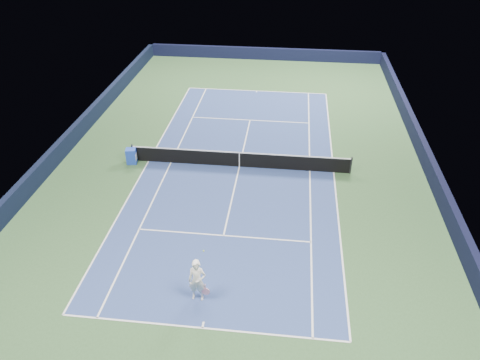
# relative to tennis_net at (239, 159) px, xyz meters

# --- Properties ---
(ground) EXTENTS (40.00, 40.00, 0.00)m
(ground) POSITION_rel_tennis_net_xyz_m (0.00, 0.00, -0.50)
(ground) COLOR #2E4F2B
(ground) RESTS_ON ground
(wall_far) EXTENTS (22.00, 0.35, 1.10)m
(wall_far) POSITION_rel_tennis_net_xyz_m (0.00, 19.82, 0.05)
(wall_far) COLOR black
(wall_far) RESTS_ON ground
(wall_right) EXTENTS (0.35, 40.00, 1.10)m
(wall_right) POSITION_rel_tennis_net_xyz_m (10.82, 0.00, 0.05)
(wall_right) COLOR black
(wall_right) RESTS_ON ground
(wall_left) EXTENTS (0.35, 40.00, 1.10)m
(wall_left) POSITION_rel_tennis_net_xyz_m (-10.82, 0.00, 0.05)
(wall_left) COLOR black
(wall_left) RESTS_ON ground
(court_surface) EXTENTS (10.97, 23.77, 0.01)m
(court_surface) POSITION_rel_tennis_net_xyz_m (0.00, 0.00, -0.50)
(court_surface) COLOR navy
(court_surface) RESTS_ON ground
(baseline_far) EXTENTS (10.97, 0.08, 0.00)m
(baseline_far) POSITION_rel_tennis_net_xyz_m (0.00, 11.88, -0.50)
(baseline_far) COLOR white
(baseline_far) RESTS_ON ground
(baseline_near) EXTENTS (10.97, 0.08, 0.00)m
(baseline_near) POSITION_rel_tennis_net_xyz_m (0.00, -11.88, -0.50)
(baseline_near) COLOR white
(baseline_near) RESTS_ON ground
(sideline_doubles_right) EXTENTS (0.08, 23.77, 0.00)m
(sideline_doubles_right) POSITION_rel_tennis_net_xyz_m (5.49, 0.00, -0.50)
(sideline_doubles_right) COLOR white
(sideline_doubles_right) RESTS_ON ground
(sideline_doubles_left) EXTENTS (0.08, 23.77, 0.00)m
(sideline_doubles_left) POSITION_rel_tennis_net_xyz_m (-5.49, 0.00, -0.50)
(sideline_doubles_left) COLOR white
(sideline_doubles_left) RESTS_ON ground
(sideline_singles_right) EXTENTS (0.08, 23.77, 0.00)m
(sideline_singles_right) POSITION_rel_tennis_net_xyz_m (4.12, 0.00, -0.50)
(sideline_singles_right) COLOR white
(sideline_singles_right) RESTS_ON ground
(sideline_singles_left) EXTENTS (0.08, 23.77, 0.00)m
(sideline_singles_left) POSITION_rel_tennis_net_xyz_m (-4.12, 0.00, -0.50)
(sideline_singles_left) COLOR white
(sideline_singles_left) RESTS_ON ground
(service_line_far) EXTENTS (8.23, 0.08, 0.00)m
(service_line_far) POSITION_rel_tennis_net_xyz_m (0.00, 6.40, -0.50)
(service_line_far) COLOR white
(service_line_far) RESTS_ON ground
(service_line_near) EXTENTS (8.23, 0.08, 0.00)m
(service_line_near) POSITION_rel_tennis_net_xyz_m (0.00, -6.40, -0.50)
(service_line_near) COLOR white
(service_line_near) RESTS_ON ground
(center_service_line) EXTENTS (0.08, 12.80, 0.00)m
(center_service_line) POSITION_rel_tennis_net_xyz_m (0.00, 0.00, -0.50)
(center_service_line) COLOR white
(center_service_line) RESTS_ON ground
(center_mark_far) EXTENTS (0.08, 0.30, 0.00)m
(center_mark_far) POSITION_rel_tennis_net_xyz_m (0.00, 11.73, -0.50)
(center_mark_far) COLOR white
(center_mark_far) RESTS_ON ground
(center_mark_near) EXTENTS (0.08, 0.30, 0.00)m
(center_mark_near) POSITION_rel_tennis_net_xyz_m (0.00, -11.73, -0.50)
(center_mark_near) COLOR white
(center_mark_near) RESTS_ON ground
(tennis_net) EXTENTS (12.90, 0.10, 1.07)m
(tennis_net) POSITION_rel_tennis_net_xyz_m (0.00, 0.00, 0.00)
(tennis_net) COLOR black
(tennis_net) RESTS_ON ground
(sponsor_cube) EXTENTS (0.66, 0.60, 0.94)m
(sponsor_cube) POSITION_rel_tennis_net_xyz_m (-6.40, -0.30, -0.04)
(sponsor_cube) COLOR blue
(sponsor_cube) RESTS_ON ground
(tennis_player) EXTENTS (0.85, 1.27, 1.94)m
(tennis_player) POSITION_rel_tennis_net_xyz_m (-0.43, -10.41, 0.47)
(tennis_player) COLOR white
(tennis_player) RESTS_ON ground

